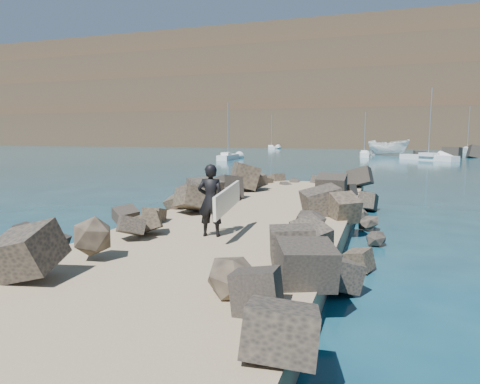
{
  "coord_description": "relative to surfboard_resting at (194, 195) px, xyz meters",
  "views": [
    {
      "loc": [
        3.94,
        -12.75,
        3.14
      ],
      "look_at": [
        0.0,
        -1.0,
        1.5
      ],
      "focal_mm": 32.0,
      "sensor_mm": 36.0,
      "label": 1
    }
  ],
  "objects": [
    {
      "name": "sailboat_d",
      "position": [
        20.92,
        74.24,
        -0.69
      ],
      "size": [
        3.33,
        7.27,
        8.57
      ],
      "color": "silver",
      "rests_on": "ground"
    },
    {
      "name": "headland",
      "position": [
        12.39,
        158.97,
        14.96
      ],
      "size": [
        360.0,
        140.0,
        32.0
      ],
      "primitive_type": "cube",
      "color": "#2D4919",
      "rests_on": "ground"
    },
    {
      "name": "boat_imported",
      "position": [
        7.02,
        58.49,
        0.23
      ],
      "size": [
        7.01,
        4.46,
        2.54
      ],
      "primitive_type": "imported",
      "rotation": [
        0.0,
        0.0,
        1.24
      ],
      "color": "white",
      "rests_on": "ground"
    },
    {
      "name": "sailboat_c",
      "position": [
        11.81,
        45.97,
        -0.69
      ],
      "size": [
        6.8,
        6.56,
        9.27
      ],
      "color": "silver",
      "rests_on": "ground"
    },
    {
      "name": "riprap_left",
      "position": [
        -0.51,
        -2.53,
        -0.54
      ],
      "size": [
        2.6,
        22.0,
        1.0
      ],
      "primitive_type": "cube",
      "color": "black",
      "rests_on": "ground"
    },
    {
      "name": "surfboard_resting",
      "position": [
        0.0,
        0.0,
        0.0
      ],
      "size": [
        1.35,
        2.25,
        0.07
      ],
      "primitive_type": "cube",
      "rotation": [
        0.0,
        0.0,
        0.39
      ],
      "color": "white",
      "rests_on": "riprap_left"
    },
    {
      "name": "riprap_right",
      "position": [
        5.29,
        -2.53,
        -0.54
      ],
      "size": [
        2.6,
        22.0,
        1.0
      ],
      "primitive_type": "cube",
      "color": "black",
      "rests_on": "ground"
    },
    {
      "name": "sailboat_e",
      "position": [
        -18.41,
        82.92,
        -0.69
      ],
      "size": [
        3.18,
        6.78,
        8.05
      ],
      "color": "silver",
      "rests_on": "ground"
    },
    {
      "name": "jetty",
      "position": [
        2.39,
        -3.03,
        -0.74
      ],
      "size": [
        6.0,
        26.0,
        0.6
      ],
      "primitive_type": "cube",
      "color": "#8C7759",
      "rests_on": "ground"
    },
    {
      "name": "sailboat_a",
      "position": [
        -13.05,
        39.1,
        -0.69
      ],
      "size": [
        1.8,
        6.25,
        7.54
      ],
      "color": "silver",
      "rests_on": "ground"
    },
    {
      "name": "sailboat_b",
      "position": [
        3.61,
        52.32,
        -0.69
      ],
      "size": [
        1.58,
        5.47,
        6.69
      ],
      "color": "silver",
      "rests_on": "ground"
    },
    {
      "name": "headland_buildings",
      "position": [
        19.21,
        151.16,
        32.93
      ],
      "size": [
        137.5,
        30.5,
        5.0
      ],
      "color": "white",
      "rests_on": "headland"
    },
    {
      "name": "surfer_with_board",
      "position": [
        2.32,
        -3.93,
        0.49
      ],
      "size": [
        0.95,
        2.28,
        1.84
      ],
      "color": "black",
      "rests_on": "jetty"
    },
    {
      "name": "ground",
      "position": [
        2.39,
        -1.03,
        -1.04
      ],
      "size": [
        800.0,
        800.0,
        0.0
      ],
      "primitive_type": "plane",
      "color": "#0F384C",
      "rests_on": "ground"
    }
  ]
}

